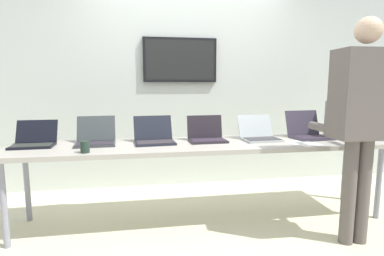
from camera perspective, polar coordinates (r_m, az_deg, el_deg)
ground at (r=3.09m, az=2.32°, el=-16.94°), size 8.00×8.00×0.04m
back_wall at (r=3.91m, az=-1.03°, el=8.47°), size 8.00×0.11×2.61m
workbench at (r=2.86m, az=2.40°, el=-3.69°), size 3.52×0.70×0.75m
equipment_box at (r=3.51m, az=27.31°, el=1.44°), size 0.37×0.30×0.37m
laptop_station_0 at (r=3.04m, az=-27.40°, el=-2.03°), size 0.36×0.33×0.22m
laptop_station_1 at (r=2.93m, az=-17.56°, el=-1.77°), size 0.37×0.38×0.24m
laptop_station_2 at (r=2.87m, az=-7.07°, el=-1.64°), size 0.38×0.35×0.24m
laptop_station_3 at (r=2.94m, az=2.76°, el=-1.36°), size 0.36×0.28×0.24m
laptop_station_4 at (r=3.08m, az=12.43°, el=-1.15°), size 0.38×0.36×0.23m
laptop_station_5 at (r=3.33m, az=20.84°, el=-0.68°), size 0.39×0.37×0.27m
person at (r=2.72m, az=29.11°, el=2.94°), size 0.45×0.60×1.79m
coffee_mug at (r=2.58m, az=-19.38°, el=-3.35°), size 0.07×0.07×0.10m
paper_sheet at (r=3.01m, az=20.04°, el=-2.69°), size 0.30×0.35×0.00m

